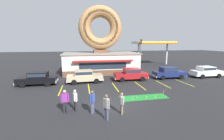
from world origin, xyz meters
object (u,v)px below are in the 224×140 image
at_px(car_navy, 169,72).
at_px(car_black, 38,78).
at_px(car_white, 206,71).
at_px(pedestrian_hooded_kid, 122,102).
at_px(golf_ball, 132,98).
at_px(car_red, 131,74).
at_px(traffic_light_pole, 141,49).
at_px(putting_flag_pin, 164,92).
at_px(pedestrian_beanie_man, 65,100).
at_px(pedestrian_blue_sweater_man, 75,99).
at_px(pedestrian_clipboard_woman, 92,101).
at_px(trash_bin, 137,71).
at_px(car_champagne, 85,76).
at_px(pedestrian_leather_jacket_man, 106,106).

bearing_deg(car_navy, car_black, -179.62).
bearing_deg(car_white, car_black, 179.35).
bearing_deg(car_white, pedestrian_hooded_kid, -149.75).
height_order(golf_ball, car_red, car_red).
bearing_deg(traffic_light_pole, pedestrian_hooded_kid, -115.28).
bearing_deg(putting_flag_pin, pedestrian_beanie_man, -168.36).
bearing_deg(car_navy, car_red, 179.94).
bearing_deg(pedestrian_blue_sweater_man, pedestrian_beanie_man, -163.26).
bearing_deg(pedestrian_hooded_kid, traffic_light_pole, 64.72).
xyz_separation_m(car_white, pedestrian_clipboard_woman, (-17.28, -8.41, 0.07)).
bearing_deg(golf_ball, trash_bin, 67.35).
height_order(car_champagne, pedestrian_clipboard_woman, pedestrian_clipboard_woman).
bearing_deg(car_white, car_navy, 176.28).
distance_m(car_white, pedestrian_leather_jacket_man, 19.01).
xyz_separation_m(pedestrian_blue_sweater_man, pedestrian_leather_jacket_man, (2.05, -1.74, 0.06)).
height_order(car_black, pedestrian_clipboard_woman, pedestrian_clipboard_woman).
height_order(pedestrian_hooded_kid, pedestrian_beanie_man, pedestrian_beanie_man).
distance_m(car_navy, pedestrian_hooded_kid, 13.22).
xyz_separation_m(car_black, car_navy, (17.38, 0.11, 0.00)).
bearing_deg(car_champagne, pedestrian_leather_jacket_man, -82.91).
bearing_deg(car_black, trash_bin, 14.91).
relative_size(putting_flag_pin, car_white, 0.12).
bearing_deg(pedestrian_clipboard_woman, pedestrian_hooded_kid, -13.37).
bearing_deg(golf_ball, car_white, 24.92).
height_order(car_red, pedestrian_beanie_man, pedestrian_beanie_man).
xyz_separation_m(pedestrian_hooded_kid, pedestrian_beanie_man, (-3.95, 0.90, 0.11)).
bearing_deg(putting_flag_pin, car_red, 99.57).
bearing_deg(car_champagne, pedestrian_blue_sweater_man, -95.79).
bearing_deg(car_white, pedestrian_blue_sweater_man, -157.20).
xyz_separation_m(car_navy, pedestrian_hooded_kid, (-9.42, -9.27, -0.02)).
xyz_separation_m(pedestrian_clipboard_woman, traffic_light_pole, (11.30, 19.13, 2.77)).
height_order(car_champagne, car_black, same).
bearing_deg(pedestrian_leather_jacket_man, pedestrian_blue_sweater_man, 139.76).
xyz_separation_m(pedestrian_beanie_man, trash_bin, (9.95, 11.97, -0.47)).
relative_size(putting_flag_pin, pedestrian_beanie_man, 0.32).
height_order(car_black, pedestrian_beanie_man, pedestrian_beanie_man).
distance_m(car_champagne, traffic_light_pole, 15.88).
bearing_deg(car_white, car_red, 178.08).
bearing_deg(car_black, pedestrian_beanie_man, -64.09).
relative_size(pedestrian_leather_jacket_man, pedestrian_beanie_man, 1.00).
height_order(car_black, pedestrian_leather_jacket_man, pedestrian_leather_jacket_man).
height_order(golf_ball, pedestrian_leather_jacket_man, pedestrian_leather_jacket_man).
bearing_deg(car_red, car_navy, -0.06).
relative_size(car_red, car_black, 1.00).
bearing_deg(pedestrian_beanie_man, pedestrian_leather_jacket_man, -29.10).
height_order(car_red, car_champagne, same).
xyz_separation_m(car_black, pedestrian_hooded_kid, (7.96, -9.16, -0.02)).
xyz_separation_m(golf_ball, car_black, (-9.67, 6.55, 0.82)).
bearing_deg(car_black, traffic_light_pole, 31.26).
height_order(car_white, pedestrian_clipboard_woman, pedestrian_clipboard_woman).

